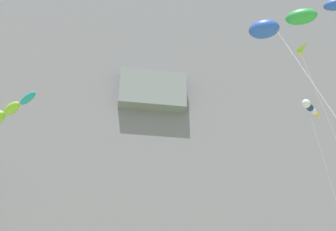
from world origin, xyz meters
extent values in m
cube|color=gray|center=(0.00, 60.77, 36.22)|extent=(180.00, 21.93, 72.45)
cube|color=gray|center=(0.00, 49.35, 42.92)|extent=(10.13, 2.59, 6.50)
pyramid|color=#8CCC33|center=(8.87, 21.88, 26.53)|extent=(0.71, 1.08, 0.22)
cube|color=yellow|center=(9.21, 21.88, 26.46)|extent=(0.31, 0.04, 0.34)
ellipsoid|color=white|center=(12.48, 28.42, 26.66)|extent=(1.26, 1.26, 0.93)
ellipsoid|color=navy|center=(13.23, 29.17, 26.81)|extent=(1.14, 1.15, 0.78)
ellipsoid|color=white|center=(13.97, 29.92, 26.97)|extent=(1.02, 1.03, 0.63)
ellipsoid|color=yellow|center=(14.71, 30.67, 27.12)|extent=(0.90, 0.91, 0.49)
ellipsoid|color=#8CCC33|center=(-9.73, 15.81, 14.87)|extent=(1.11, 1.19, 0.55)
ellipsoid|color=teal|center=(-8.86, 14.77, 14.78)|extent=(0.99, 1.09, 0.41)
ellipsoid|color=blue|center=(1.09, 10.95, 16.68)|extent=(1.60, 1.36, 0.95)
ellipsoid|color=green|center=(2.48, 10.21, 16.86)|extent=(1.52, 1.22, 0.80)
camera|label=1|loc=(-4.74, -0.88, 3.50)|focal=44.68mm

